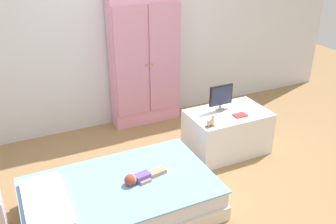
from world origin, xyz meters
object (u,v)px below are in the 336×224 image
at_px(bed, 121,199).
at_px(rocking_horse_toy, 211,121).
at_px(tv_monitor, 221,96).
at_px(tv_stand, 227,132).
at_px(doll, 138,178).
at_px(wardrobe, 145,61).
at_px(book_red, 240,115).

bearing_deg(bed, rocking_horse_toy, 15.18).
bearing_deg(tv_monitor, tv_stand, -64.08).
height_order(bed, tv_monitor, tv_monitor).
bearing_deg(rocking_horse_toy, tv_stand, 29.66).
height_order(doll, rocking_horse_toy, rocking_horse_toy).
distance_m(doll, wardrobe, 1.76).
distance_m(bed, tv_stand, 1.46).
distance_m(doll, book_red, 1.35).
bearing_deg(tv_stand, wardrobe, 116.00).
height_order(doll, tv_monitor, tv_monitor).
bearing_deg(book_red, doll, -163.65).
xyz_separation_m(wardrobe, tv_stand, (0.51, -1.05, -0.56)).
height_order(rocking_horse_toy, book_red, rocking_horse_toy).
distance_m(wardrobe, tv_monitor, 1.08).
xyz_separation_m(doll, wardrobe, (0.71, 1.55, 0.46)).
relative_size(wardrobe, rocking_horse_toy, 13.10).
relative_size(doll, book_red, 2.86).
distance_m(bed, doll, 0.24).
distance_m(bed, book_red, 1.52).
height_order(wardrobe, tv_monitor, wardrobe).
height_order(bed, doll, doll).
bearing_deg(book_red, tv_stand, 117.53).
xyz_separation_m(bed, doll, (0.15, -0.03, 0.19)).
xyz_separation_m(tv_monitor, rocking_horse_toy, (-0.29, -0.28, -0.10)).
distance_m(bed, tv_monitor, 1.52).
distance_m(rocking_horse_toy, book_red, 0.41).
relative_size(bed, wardrobe, 1.01).
xyz_separation_m(doll, tv_monitor, (1.18, 0.59, 0.29)).
bearing_deg(rocking_horse_toy, book_red, 9.80).
bearing_deg(rocking_horse_toy, tv_monitor, 44.33).
height_order(doll, tv_stand, tv_stand).
relative_size(tv_stand, book_red, 6.15).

